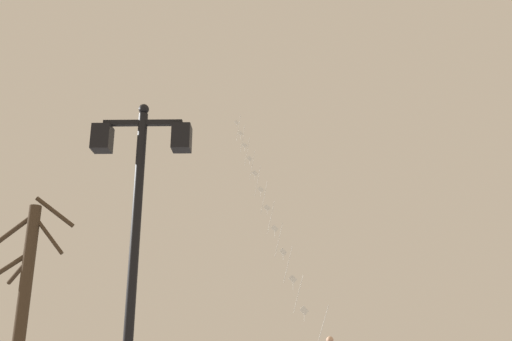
{
  "coord_description": "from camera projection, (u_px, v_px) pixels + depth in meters",
  "views": [
    {
      "loc": [
        -0.51,
        -1.22,
        1.3
      ],
      "look_at": [
        -0.94,
        22.49,
        9.0
      ],
      "focal_mm": 38.99,
      "sensor_mm": 36.0,
      "label": 1
    }
  ],
  "objects": [
    {
      "name": "twin_lantern_lamp_post",
      "position": [
        138.0,
        199.0,
        8.11
      ],
      "size": [
        1.49,
        0.28,
        4.92
      ],
      "color": "black",
      "rests_on": "ground_plane"
    },
    {
      "name": "kite_train",
      "position": [
        265.0,
        202.0,
        27.89
      ],
      "size": [
        4.18,
        15.9,
        16.13
      ],
      "color": "brown",
      "rests_on": "ground_plane"
    },
    {
      "name": "bare_tree",
      "position": [
        24.0,
        297.0,
        11.8
      ],
      "size": [
        1.93,
        0.79,
        4.6
      ],
      "color": "#423323",
      "rests_on": "ground_plane"
    }
  ]
}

